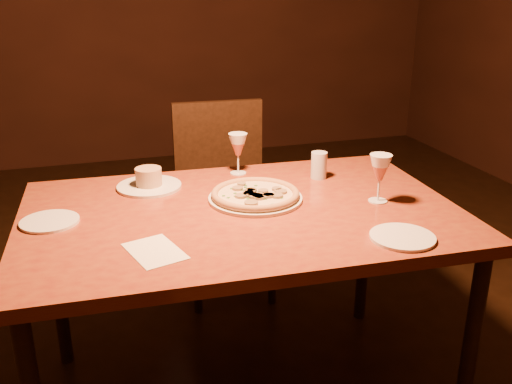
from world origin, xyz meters
name	(u,v)px	position (x,y,z in m)	size (l,w,h in m)	color
dining_table	(241,228)	(0.25, 0.16, 0.73)	(1.53, 1.03, 0.80)	brown
chair_far	(224,188)	(0.42, 1.07, 0.54)	(0.49, 0.49, 0.96)	black
pizza_plate	(255,195)	(0.33, 0.23, 0.82)	(0.34, 0.34, 0.04)	silver
ramekin_saucer	(149,181)	(-0.02, 0.48, 0.82)	(0.24, 0.24, 0.08)	silver
wine_glass_far	(238,154)	(0.35, 0.54, 0.88)	(0.08, 0.08, 0.17)	#AF5C48
wine_glass_right	(379,178)	(0.74, 0.09, 0.89)	(0.08, 0.08, 0.17)	#AF5C48
water_tumbler	(319,165)	(0.64, 0.39, 0.85)	(0.06, 0.06, 0.11)	silver
side_plate_left	(50,221)	(-0.38, 0.24, 0.80)	(0.19, 0.19, 0.01)	silver
side_plate_near	(402,237)	(0.66, -0.21, 0.80)	(0.20, 0.20, 0.01)	silver
menu_card	(155,251)	(-0.08, -0.08, 0.80)	(0.13, 0.20, 0.00)	silver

